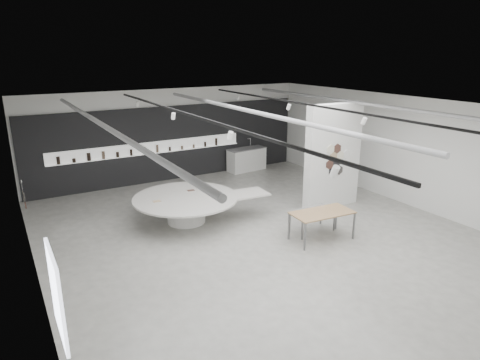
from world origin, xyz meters
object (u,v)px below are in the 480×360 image
sample_table_wood (322,214)px  kitchen_counter (247,159)px  partition_column (333,157)px  display_island (188,205)px  sample_table_stone (313,212)px

sample_table_wood → kitchen_counter: kitchen_counter is taller
sample_table_wood → partition_column: bearing=43.3°
partition_column → kitchen_counter: bearing=91.4°
display_island → sample_table_wood: display_island is taller
sample_table_stone → kitchen_counter: 7.18m
sample_table_wood → sample_table_stone: size_ratio=1.38×
display_island → sample_table_stone: display_island is taller
kitchen_counter → display_island: bearing=-144.1°
partition_column → sample_table_stone: 2.72m
partition_column → sample_table_stone: size_ratio=2.67×
sample_table_wood → kitchen_counter: bearing=75.2°
display_island → kitchen_counter: size_ratio=2.32×
partition_column → sample_table_stone: (-1.99, -1.43, -1.17)m
display_island → sample_table_wood: size_ratio=2.36×
sample_table_stone → display_island: bearing=138.2°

